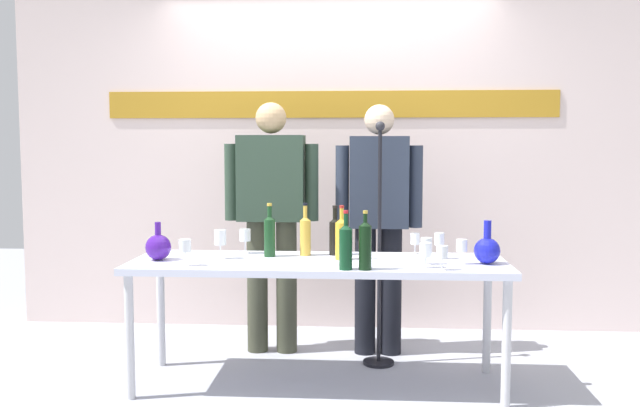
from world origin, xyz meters
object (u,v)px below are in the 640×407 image
Objects in this scene: wine_bottle_2 at (305,234)px; wine_glass_right_2 at (439,240)px; wine_bottle_5 at (270,234)px; microphone_stand at (379,284)px; presenter_left at (272,209)px; wine_glass_right_0 at (425,250)px; wine_glass_left_2 at (220,238)px; wine_glass_right_3 at (442,253)px; wine_glass_right_4 at (462,246)px; presenter_right at (379,214)px; wine_bottle_3 at (342,237)px; decanter_blue_right at (487,250)px; wine_glass_right_5 at (415,239)px; wine_bottle_0 at (346,245)px; decanter_blue_left at (158,247)px; wine_bottle_1 at (365,244)px; wine_bottle_4 at (335,235)px; wine_glass_left_1 at (185,246)px; wine_glass_right_1 at (426,246)px; display_table at (318,271)px; wine_glass_left_0 at (245,236)px.

wine_bottle_2 is 2.08× the size of wine_glass_right_2.
wine_bottle_5 is 0.21× the size of microphone_stand.
wine_glass_right_0 is at bearing -41.19° from presenter_left.
wine_glass_right_3 is (1.26, -0.29, -0.03)m from wine_glass_left_2.
wine_glass_right_4 is (1.39, -0.09, -0.02)m from wine_glass_left_2.
wine_bottle_3 is (-0.23, -0.60, -0.08)m from presenter_right.
decanter_blue_right is at bearing -6.19° from wine_bottle_3.
presenter_right is 0.84m from wine_bottle_5.
wine_bottle_3 reaches higher than wine_glass_right_2.
decanter_blue_right is 1.75× the size of wine_glass_right_4.
wine_glass_right_5 is (-0.23, 0.34, -0.01)m from wine_glass_right_4.
wine_bottle_0 is 2.31× the size of wine_glass_right_0.
presenter_right is 0.64m from wine_bottle_3.
wine_bottle_1 is (1.20, -0.23, 0.06)m from decanter_blue_left.
presenter_left is at bearing 96.49° from wine_bottle_5.
wine_bottle_0 reaches higher than wine_glass_right_5.
wine_glass_right_4 is (0.54, 0.21, -0.04)m from wine_bottle_1.
wine_bottle_5 is at bearing 15.13° from decanter_blue_left.
wine_glass_right_2 is at bearing 35.55° from wine_bottle_0.
decanter_blue_left is at bearing -165.89° from wine_bottle_4.
wine_bottle_0 is 2.41× the size of wine_glass_right_3.
wine_glass_left_1 is at bearing -149.96° from microphone_stand.
presenter_left is at bearing 143.07° from wine_glass_right_1.
wine_glass_left_1 is at bearing -40.74° from decanter_blue_left.
presenter_left is 1.39m from wine_glass_right_3.
presenter_right is 11.08× the size of wine_glass_right_1.
display_table is 0.65m from wine_glass_right_0.
presenter_right reaches higher than wine_bottle_3.
wine_glass_right_1 is 1.17× the size of wine_glass_right_5.
wine_bottle_1 reaches higher than display_table.
wine_glass_right_1 is 0.98× the size of wine_glass_right_2.
wine_glass_right_2 is at bearing 5.33° from decanter_blue_left.
display_table is at bearing -26.23° from wine_glass_left_0.
decanter_blue_left is 1.64m from wine_glass_right_2.
wine_glass_right_5 is (0.67, 0.10, -0.04)m from wine_bottle_2.
wine_bottle_2 is 0.75m from wine_glass_left_1.
presenter_right is 1.08× the size of microphone_stand.
wine_glass_left_1 is at bearing -140.73° from wine_bottle_5.
wine_bottle_1 is (0.27, -0.28, 0.20)m from display_table.
decanter_blue_right reaches higher than wine_glass_left_0.
decanter_blue_right is 1.78× the size of wine_glass_right_0.
wine_bottle_5 is at bearing 20.06° from wine_glass_left_2.
decanter_blue_left is at bearing 174.36° from wine_glass_right_0.
display_table is 8.80× the size of decanter_blue_right.
display_table is at bearing -2.37° from wine_glass_left_2.
wine_bottle_3 is 0.44m from wine_bottle_5.
wine_bottle_1 is 2.12× the size of wine_glass_right_1.
decanter_blue_right is 0.82× the size of wine_bottle_4.
wine_bottle_0 is (-0.19, -0.92, -0.08)m from presenter_right.
wine_bottle_2 is 0.61m from microphone_stand.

